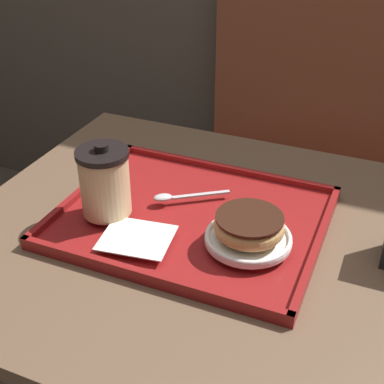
# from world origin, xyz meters

# --- Properties ---
(booth_bench) EXTENTS (1.23, 0.44, 1.00)m
(booth_bench) POSITION_xyz_m (0.26, 0.87, 0.32)
(booth_bench) COLOR brown
(booth_bench) RESTS_ON ground_plane
(cafe_table) EXTENTS (0.89, 0.77, 0.75)m
(cafe_table) POSITION_xyz_m (0.00, 0.00, 0.57)
(cafe_table) COLOR brown
(cafe_table) RESTS_ON ground_plane
(serving_tray) EXTENTS (0.47, 0.38, 0.02)m
(serving_tray) POSITION_xyz_m (-0.04, 0.02, 0.76)
(serving_tray) COLOR maroon
(serving_tray) RESTS_ON cafe_table
(napkin_paper) EXTENTS (0.13, 0.11, 0.00)m
(napkin_paper) POSITION_xyz_m (-0.09, -0.09, 0.78)
(napkin_paper) COLOR white
(napkin_paper) RESTS_ON serving_tray
(coffee_cup_front) EXTENTS (0.09, 0.09, 0.13)m
(coffee_cup_front) POSITION_xyz_m (-0.18, -0.04, 0.84)
(coffee_cup_front) COLOR #E0B784
(coffee_cup_front) RESTS_ON serving_tray
(plate_with_chocolate_donut) EXTENTS (0.14, 0.14, 0.01)m
(plate_with_chocolate_donut) POSITION_xyz_m (0.08, -0.03, 0.79)
(plate_with_chocolate_donut) COLOR white
(plate_with_chocolate_donut) RESTS_ON serving_tray
(donut_chocolate_glazed) EXTENTS (0.12, 0.12, 0.04)m
(donut_chocolate_glazed) POSITION_xyz_m (0.08, -0.03, 0.81)
(donut_chocolate_glazed) COLOR tan
(donut_chocolate_glazed) RESTS_ON plate_with_chocolate_donut
(spoon) EXTENTS (0.13, 0.10, 0.01)m
(spoon) POSITION_xyz_m (-0.09, 0.04, 0.78)
(spoon) COLOR silver
(spoon) RESTS_ON serving_tray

